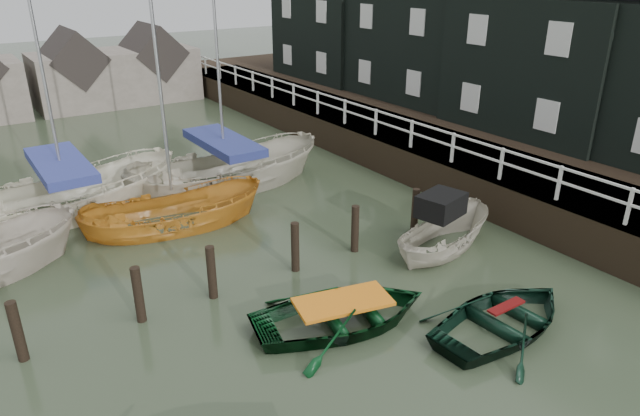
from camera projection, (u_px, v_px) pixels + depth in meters
ground at (322, 341)px, 12.49m from camera, size 120.00×120.00×0.00m
pier at (372, 136)px, 24.70m from camera, size 3.04×32.00×2.70m
land_strip at (459, 133)px, 27.83m from camera, size 14.00×38.00×1.50m
quay_houses at (495, 12)px, 24.56m from camera, size 6.52×28.14×10.01m
mooring_pilings at (215, 279)px, 13.99m from camera, size 13.72×0.22×1.80m
far_sheds at (72, 75)px, 31.92m from camera, size 14.00×4.08×4.39m
rowboat_green at (343, 324)px, 13.08m from camera, size 4.74×3.85×0.86m
rowboat_dkgreen at (503, 329)px, 12.91m from camera, size 4.05×3.00×0.81m
motorboat at (442, 244)px, 16.55m from camera, size 4.23×2.40×2.39m
sailboat_b at (69, 212)px, 18.83m from camera, size 7.55×3.03×12.49m
sailboat_c at (175, 225)px, 17.99m from camera, size 5.98×3.16×10.30m
sailboat_d at (226, 184)px, 21.16m from camera, size 7.61×3.55×13.13m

